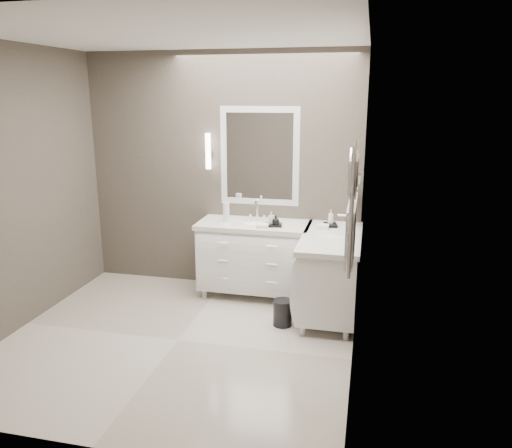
% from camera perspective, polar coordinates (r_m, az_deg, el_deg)
% --- Properties ---
extents(floor, '(3.20, 3.00, 0.01)m').
position_cam_1_polar(floor, '(4.84, -8.92, -13.01)').
color(floor, beige).
rests_on(floor, ground).
extents(ceiling, '(3.20, 3.00, 0.01)m').
position_cam_1_polar(ceiling, '(4.32, -10.43, 20.75)').
color(ceiling, white).
rests_on(ceiling, wall_back).
extents(wall_back, '(3.20, 0.01, 2.70)m').
position_cam_1_polar(wall_back, '(5.78, -3.96, 5.89)').
color(wall_back, '#49423B').
rests_on(wall_back, floor).
extents(wall_front, '(3.20, 0.01, 2.70)m').
position_cam_1_polar(wall_front, '(3.09, -20.19, -2.84)').
color(wall_front, '#49423B').
rests_on(wall_front, floor).
extents(wall_left, '(0.01, 3.00, 2.70)m').
position_cam_1_polar(wall_left, '(5.21, -26.22, 3.42)').
color(wall_left, '#49423B').
rests_on(wall_left, floor).
extents(wall_right, '(0.01, 3.00, 2.70)m').
position_cam_1_polar(wall_right, '(4.06, 11.85, 1.82)').
color(wall_right, '#49423B').
rests_on(wall_right, floor).
extents(vanity_back, '(1.24, 0.59, 0.97)m').
position_cam_1_polar(vanity_back, '(5.61, -0.21, -3.46)').
color(vanity_back, white).
rests_on(vanity_back, floor).
extents(vanity_right, '(0.59, 1.24, 0.97)m').
position_cam_1_polar(vanity_right, '(5.18, 8.48, -5.19)').
color(vanity_right, white).
rests_on(vanity_right, floor).
extents(mirror_back, '(0.90, 0.02, 1.10)m').
position_cam_1_polar(mirror_back, '(5.62, 0.39, 7.73)').
color(mirror_back, white).
rests_on(mirror_back, wall_back).
extents(mirror_right, '(0.02, 0.90, 1.10)m').
position_cam_1_polar(mirror_right, '(4.81, 12.00, 6.22)').
color(mirror_right, white).
rests_on(mirror_right, wall_right).
extents(sconce_back, '(0.06, 0.06, 0.40)m').
position_cam_1_polar(sconce_back, '(5.71, -5.49, 8.20)').
color(sconce_back, white).
rests_on(sconce_back, wall_back).
extents(sconce_right, '(0.06, 0.06, 0.40)m').
position_cam_1_polar(sconce_right, '(4.23, 11.01, 5.73)').
color(sconce_right, white).
rests_on(sconce_right, wall_right).
extents(towel_bar_corner, '(0.03, 0.22, 0.30)m').
position_cam_1_polar(towel_bar_corner, '(5.44, 11.33, 2.57)').
color(towel_bar_corner, white).
rests_on(towel_bar_corner, wall_right).
extents(towel_ladder, '(0.06, 0.58, 0.90)m').
position_cam_1_polar(towel_ladder, '(3.66, 10.88, 1.16)').
color(towel_ladder, white).
rests_on(towel_ladder, wall_right).
extents(waste_bin, '(0.19, 0.19, 0.26)m').
position_cam_1_polar(waste_bin, '(5.02, 3.06, -10.09)').
color(waste_bin, black).
rests_on(waste_bin, floor).
extents(amenity_tray_back, '(0.20, 0.16, 0.03)m').
position_cam_1_polar(amenity_tray_back, '(5.36, 2.01, -0.10)').
color(amenity_tray_back, black).
rests_on(amenity_tray_back, vanity_back).
extents(amenity_tray_right, '(0.17, 0.20, 0.03)m').
position_cam_1_polar(amenity_tray_right, '(5.42, 8.50, -0.09)').
color(amenity_tray_right, black).
rests_on(amenity_tray_right, vanity_right).
extents(water_bottle, '(0.10, 0.10, 0.21)m').
position_cam_1_polar(water_bottle, '(5.54, -3.43, 1.35)').
color(water_bottle, silver).
rests_on(water_bottle, vanity_back).
extents(soap_bottle_a, '(0.06, 0.06, 0.12)m').
position_cam_1_polar(soap_bottle_a, '(5.37, 1.74, 0.75)').
color(soap_bottle_a, white).
rests_on(soap_bottle_a, amenity_tray_back).
extents(soap_bottle_b, '(0.09, 0.09, 0.10)m').
position_cam_1_polar(soap_bottle_b, '(5.31, 2.27, 0.46)').
color(soap_bottle_b, black).
rests_on(soap_bottle_b, amenity_tray_back).
extents(soap_bottle_c, '(0.07, 0.07, 0.15)m').
position_cam_1_polar(soap_bottle_c, '(5.40, 8.54, 0.82)').
color(soap_bottle_c, white).
rests_on(soap_bottle_c, amenity_tray_right).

